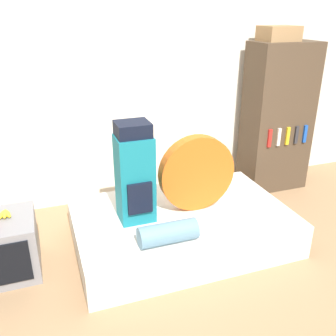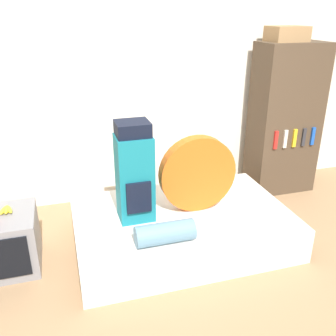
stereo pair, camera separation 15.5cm
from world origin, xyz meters
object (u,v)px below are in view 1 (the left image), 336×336
at_px(sleeping_roll, 168,233).
at_px(television, 1,247).
at_px(bookshelf, 277,118).
at_px(backpack, 135,174).
at_px(tent_bag, 197,173).
at_px(cardboard_box, 279,33).

height_order(sleeping_roll, television, sleeping_roll).
bearing_deg(sleeping_roll, bookshelf, 34.14).
xyz_separation_m(sleeping_roll, television, (-1.26, 0.50, -0.16)).
bearing_deg(backpack, tent_bag, -0.39).
bearing_deg(bookshelf, backpack, -158.53).
height_order(television, cardboard_box, cardboard_box).
xyz_separation_m(bookshelf, cardboard_box, (-0.08, 0.04, 0.93)).
xyz_separation_m(backpack, cardboard_box, (1.83, 0.79, 1.03)).
height_order(sleeping_roll, bookshelf, bookshelf).
height_order(backpack, cardboard_box, cardboard_box).
relative_size(bookshelf, cardboard_box, 4.43).
xyz_separation_m(tent_bag, bookshelf, (1.34, 0.76, 0.18)).
distance_m(tent_bag, television, 1.74).
distance_m(backpack, cardboard_box, 2.24).
bearing_deg(cardboard_box, television, -165.91).
distance_m(tent_bag, bookshelf, 1.55).
xyz_separation_m(backpack, bookshelf, (1.91, 0.75, 0.11)).
relative_size(backpack, sleeping_roll, 1.84).
bearing_deg(cardboard_box, sleeping_roll, -143.81).
relative_size(sleeping_roll, television, 0.82).
relative_size(backpack, tent_bag, 1.25).
bearing_deg(bookshelf, television, -166.92).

